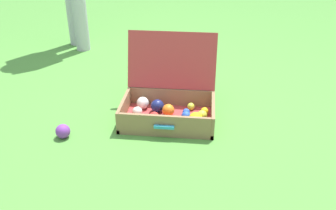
# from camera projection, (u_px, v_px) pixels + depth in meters

# --- Properties ---
(ground_plane) EXTENTS (16.00, 16.00, 0.00)m
(ground_plane) POSITION_uv_depth(u_px,v_px,m) (167.00, 123.00, 2.13)
(ground_plane) COLOR #4C8C38
(open_suitcase) EXTENTS (0.54, 0.47, 0.47)m
(open_suitcase) POSITION_uv_depth(u_px,v_px,m) (168.00, 102.00, 2.14)
(open_suitcase) COLOR #B23838
(open_suitcase) RESTS_ON ground
(stray_ball_on_grass) EXTENTS (0.08, 0.08, 0.08)m
(stray_ball_on_grass) POSITION_uv_depth(u_px,v_px,m) (63.00, 131.00, 1.97)
(stray_ball_on_grass) COLOR purple
(stray_ball_on_grass) RESTS_ON ground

